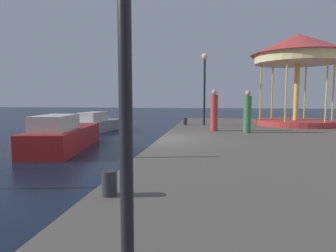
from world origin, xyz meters
TOP-DOWN VIEW (x-y plane):
  - ground_plane at (0.00, 0.00)m, footprint 120.00×120.00m
  - quay_dock at (6.07, 0.00)m, footprint 12.14×24.10m
  - motorboat_grey at (-6.10, 8.83)m, footprint 2.38×4.85m
  - motorboat_red at (-4.69, 1.40)m, footprint 2.71×5.88m
  - carousel at (6.83, 6.79)m, footprint 5.27×5.27m
  - lamp_post_mid_promenade at (1.59, 6.03)m, footprint 0.36×0.36m
  - bollard_north at (0.37, -6.56)m, footprint 0.24×0.24m
  - bollard_south at (0.49, 6.02)m, footprint 0.24×0.24m
  - person_near_carousel at (3.60, 2.53)m, footprint 0.34×0.34m
  - person_by_the_water at (2.12, 3.04)m, footprint 0.34×0.34m

SIDE VIEW (x-z plane):
  - ground_plane at x=0.00m, z-range 0.00..0.00m
  - quay_dock at x=6.07m, z-range 0.00..0.80m
  - motorboat_grey at x=-6.10m, z-range -0.17..1.21m
  - motorboat_red at x=-4.69m, z-range -0.19..1.45m
  - bollard_north at x=0.37m, z-range 0.80..1.20m
  - bollard_south at x=0.49m, z-range 0.80..1.20m
  - person_near_carousel at x=3.60m, z-range 0.74..2.64m
  - person_by_the_water at x=2.12m, z-range 0.74..2.70m
  - lamp_post_mid_promenade at x=1.59m, z-range 1.57..5.67m
  - carousel at x=6.83m, z-range 2.06..7.24m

